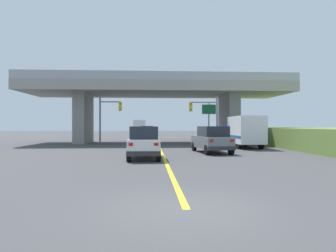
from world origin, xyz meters
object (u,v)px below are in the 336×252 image
Objects in this scene: sedan_oncoming at (147,133)px; traffic_signal_farside at (108,114)px; traffic_signal_nearside at (207,114)px; suv_crossing at (212,139)px; suv_lead at (144,142)px; semi_truck_distant at (140,128)px; highway_sign at (209,114)px; box_truck at (243,131)px.

traffic_signal_farside is at bearing -108.95° from sedan_oncoming.
traffic_signal_nearside is (6.37, -13.06, 2.27)m from sedan_oncoming.
traffic_signal_nearside is (1.32, 8.73, 2.26)m from suv_crossing.
sedan_oncoming is 0.87× the size of traffic_signal_farside.
suv_crossing is (5.05, 3.74, 0.00)m from suv_lead.
semi_truck_distant is (-1.74, 44.40, 0.65)m from suv_lead.
suv_lead is at bearing -72.93° from traffic_signal_farside.
suv_crossing is 41.22m from semi_truck_distant.
traffic_signal_farside is 31.06m from semi_truck_distant.
suv_crossing is at bearing -76.96° from sedan_oncoming.
traffic_signal_nearside is (6.37, 12.47, 2.27)m from suv_lead.
traffic_signal_nearside reaches higher than sedan_oncoming.
traffic_signal_nearside is at bearing 62.93° from suv_lead.
traffic_signal_nearside is 1.10× the size of highway_sign.
semi_truck_distant reaches higher than suv_crossing.
traffic_signal_nearside is 2.79m from highway_sign.
semi_truck_distant is (2.39, 30.92, -1.63)m from traffic_signal_farside.
sedan_oncoming is (-5.05, 21.79, -0.00)m from suv_crossing.
suv_lead is at bearing -115.02° from highway_sign.
traffic_signal_nearside is at bearing -104.65° from highway_sign.
box_truck is (9.16, 9.05, 0.54)m from suv_lead.
traffic_signal_farside is (-10.51, 1.00, 0.01)m from traffic_signal_nearside.
suv_lead is at bearing -87.75° from semi_truck_distant.
highway_sign is (2.03, 11.43, 2.41)m from suv_crossing.
highway_sign is at bearing 64.98° from suv_lead.
semi_truck_distant is at bearing 95.29° from sedan_oncoming.
suv_lead is 6.29m from suv_crossing.
box_truck is 1.46× the size of sedan_oncoming.
highway_sign is at bearing 73.50° from suv_crossing.
semi_truck_distant is at bearing 107.14° from box_truck.
sedan_oncoming is 0.97× the size of highway_sign.
box_truck is 36.99m from semi_truck_distant.
highway_sign is (-2.08, 6.12, 1.88)m from box_truck.
highway_sign is at bearing 108.75° from box_truck.
sedan_oncoming is 0.88× the size of traffic_signal_nearside.
semi_truck_distant is at bearing 92.25° from suv_lead.
sedan_oncoming is 14.71m from traffic_signal_nearside.
traffic_signal_farside is 11.35m from highway_sign.
traffic_signal_nearside is (-2.78, 3.42, 1.73)m from box_truck.
suv_lead is 0.69× the size of box_truck.
sedan_oncoming is at bearing 96.60° from suv_crossing.
semi_truck_distant is (-8.82, 29.22, -1.77)m from highway_sign.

